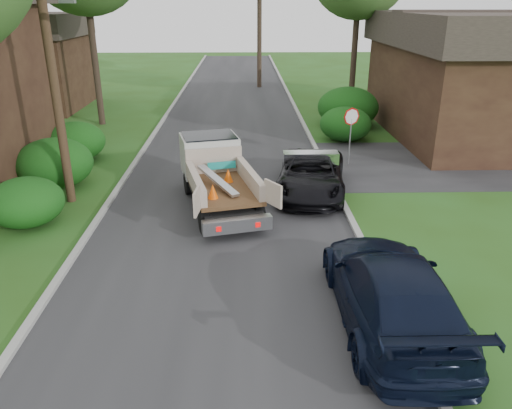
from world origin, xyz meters
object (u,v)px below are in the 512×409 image
Objects in this scene: utility_pole at (49,50)px; house_left_far at (23,60)px; house_right at (486,74)px; flatbed_truck at (215,169)px; black_pickup at (311,174)px; stop_sign at (351,124)px; navy_suv at (391,291)px.

utility_pole is 1.32× the size of house_left_far.
house_right is (26.50, -8.00, 0.11)m from house_left_far.
house_left_far reaches higher than flatbed_truck.
utility_pole is at bearing -166.49° from black_pickup.
stop_sign is at bearing 67.87° from black_pickup.
stop_sign is at bearing -34.81° from house_left_far.
house_left_far is 30.07m from navy_suv.
utility_pole is 9.70m from black_pickup.
utility_pole is at bearing -159.38° from stop_sign.
house_right is 2.28× the size of navy_suv.
flatbed_truck is 8.65m from navy_suv.
flatbed_truck is at bearing 0.96° from utility_pole.
flatbed_truck reaches higher than navy_suv.
navy_suv is (9.28, -7.48, -4.35)m from utility_pole.
stop_sign is 11.91m from utility_pole.
navy_suv is (-9.20, -16.50, -2.33)m from house_right.
black_pickup is at bearing -121.51° from stop_sign.
house_left_far is (-18.70, 13.00, 1.27)m from stop_sign.
house_left_far is 21.51m from flatbed_truck.
house_right is 13.20m from black_pickup.
navy_suv is (17.30, -24.50, -2.23)m from house_left_far.
navy_suv reaches higher than black_pickup.
flatbed_truck is at bearing -144.78° from stop_sign.
house_left_far is at bearing 145.19° from stop_sign.
black_pickup is (16.62, -16.40, -2.34)m from house_left_far.
navy_suv is (4.17, -7.57, -0.32)m from flatbed_truck.
utility_pole is 1.69× the size of flatbed_truck.
flatbed_truck is (13.13, -16.93, -1.91)m from house_left_far.
utility_pole is 18.93m from house_left_far.
utility_pole is 1.95× the size of black_pickup.
utility_pole is 20.66m from house_right.
stop_sign is 6.85m from flatbed_truck.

